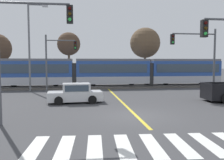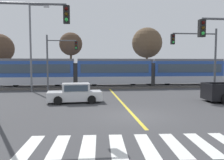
{
  "view_description": "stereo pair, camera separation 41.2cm",
  "coord_description": "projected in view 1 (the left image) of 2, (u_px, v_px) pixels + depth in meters",
  "views": [
    {
      "loc": [
        -3.24,
        -13.49,
        3.15
      ],
      "look_at": [
        -0.49,
        7.28,
        1.6
      ],
      "focal_mm": 38.0,
      "sensor_mm": 36.0,
      "label": 1
    },
    {
      "loc": [
        -2.83,
        -13.54,
        3.15
      ],
      "look_at": [
        -0.49,
        7.28,
        1.6
      ],
      "focal_mm": 38.0,
      "sensor_mm": 36.0,
      "label": 2
    }
  ],
  "objects": [
    {
      "name": "sedan_crossing",
      "position": [
        75.0,
        94.0,
        18.62
      ],
      "size": [
        4.31,
        2.13,
        1.52
      ],
      "color": "silver",
      "rests_on": "ground"
    },
    {
      "name": "crosswalk_stripe_1",
      "position": [
        65.0,
        147.0,
        8.8
      ],
      "size": [
        0.73,
        2.83,
        0.01
      ],
      "primitive_type": "cube",
      "rotation": [
        0.0,
        0.0,
        -0.06
      ],
      "color": "silver",
      "rests_on": "ground"
    },
    {
      "name": "crosswalk_stripe_5",
      "position": [
        181.0,
        144.0,
        9.11
      ],
      "size": [
        0.73,
        2.83,
        0.01
      ],
      "primitive_type": "cube",
      "rotation": [
        0.0,
        0.0,
        -0.06
      ],
      "color": "silver",
      "rests_on": "ground"
    },
    {
      "name": "track_bed",
      "position": [
        107.0,
        87.0,
        29.97
      ],
      "size": [
        120.0,
        4.0,
        0.18
      ],
      "primitive_type": "cube",
      "color": "#56514C",
      "rests_on": "ground"
    },
    {
      "name": "crosswalk_stripe_3",
      "position": [
        124.0,
        146.0,
        8.96
      ],
      "size": [
        0.73,
        2.83,
        0.01
      ],
      "primitive_type": "cube",
      "rotation": [
        0.0,
        0.0,
        -0.06
      ],
      "color": "silver",
      "rests_on": "ground"
    },
    {
      "name": "crosswalk_stripe_0",
      "position": [
        35.0,
        148.0,
        8.72
      ],
      "size": [
        0.73,
        2.83,
        0.01
      ],
      "primitive_type": "cube",
      "rotation": [
        0.0,
        0.0,
        -0.06
      ],
      "color": "silver",
      "rests_on": "ground"
    },
    {
      "name": "crosswalk_stripe_2",
      "position": [
        95.0,
        147.0,
        8.88
      ],
      "size": [
        0.73,
        2.83,
        0.01
      ],
      "primitive_type": "cube",
      "rotation": [
        0.0,
        0.0,
        -0.06
      ],
      "color": "silver",
      "rests_on": "ground"
    },
    {
      "name": "crosswalk_stripe_4",
      "position": [
        152.0,
        145.0,
        9.03
      ],
      "size": [
        0.73,
        2.83,
        0.01
      ],
      "primitive_type": "cube",
      "rotation": [
        0.0,
        0.0,
        -0.06
      ],
      "color": "silver",
      "rests_on": "ground"
    },
    {
      "name": "bare_tree_east",
      "position": [
        145.0,
        43.0,
        34.16
      ],
      "size": [
        4.34,
        4.34,
        8.16
      ],
      "color": "brown",
      "rests_on": "ground"
    },
    {
      "name": "rail_near",
      "position": [
        107.0,
        86.0,
        29.25
      ],
      "size": [
        120.0,
        0.08,
        0.1
      ],
      "primitive_type": "cube",
      "color": "#939399",
      "rests_on": "track_bed"
    },
    {
      "name": "street_lamp_west",
      "position": [
        31.0,
        42.0,
        25.3
      ],
      "size": [
        2.13,
        0.28,
        9.45
      ],
      "color": "slate",
      "rests_on": "ground"
    },
    {
      "name": "traffic_light_far_left",
      "position": [
        57.0,
        55.0,
        24.71
      ],
      "size": [
        3.25,
        0.38,
        6.02
      ],
      "color": "#515459",
      "rests_on": "ground"
    },
    {
      "name": "crosswalk_stripe_6",
      "position": [
        208.0,
        144.0,
        9.19
      ],
      "size": [
        0.73,
        2.83,
        0.01
      ],
      "primitive_type": "cube",
      "rotation": [
        0.0,
        0.0,
        -0.06
      ],
      "color": "silver",
      "rests_on": "ground"
    },
    {
      "name": "rail_far",
      "position": [
        106.0,
        85.0,
        30.67
      ],
      "size": [
        120.0,
        0.08,
        0.1
      ],
      "primitive_type": "cube",
      "color": "#939399",
      "rests_on": "track_bed"
    },
    {
      "name": "light_rail_tram",
      "position": [
        112.0,
        71.0,
        29.91
      ],
      "size": [
        28.0,
        2.64,
        3.43
      ],
      "color": "#B7BAC1",
      "rests_on": "track_bed"
    },
    {
      "name": "traffic_light_mid_right",
      "position": [
        200.0,
        52.0,
        21.19
      ],
      "size": [
        4.25,
        0.38,
        6.16
      ],
      "color": "#515459",
      "rests_on": "ground"
    },
    {
      "name": "traffic_light_near_left",
      "position": [
        23.0,
        40.0,
        11.72
      ],
      "size": [
        3.75,
        0.38,
        6.45
      ],
      "color": "#515459",
      "rests_on": "ground"
    },
    {
      "name": "lane_centre_line",
      "position": [
        121.0,
        101.0,
        19.52
      ],
      "size": [
        0.2,
        17.14,
        0.01
      ],
      "primitive_type": "cube",
      "color": "gold",
      "rests_on": "ground"
    },
    {
      "name": "ground_plane",
      "position": [
        136.0,
        116.0,
        13.99
      ],
      "size": [
        200.0,
        200.0,
        0.0
      ],
      "primitive_type": "plane",
      "color": "#3D3D3F"
    },
    {
      "name": "bare_tree_west",
      "position": [
        69.0,
        44.0,
        34.49
      ],
      "size": [
        3.36,
        3.36,
        7.53
      ],
      "color": "brown",
      "rests_on": "ground"
    }
  ]
}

